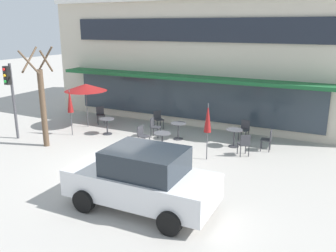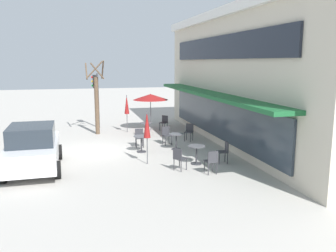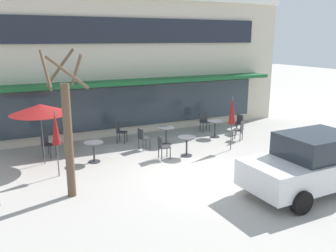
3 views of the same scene
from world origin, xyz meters
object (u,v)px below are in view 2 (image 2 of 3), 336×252
cafe_chair_1 (167,134)px  cafe_chair_2 (189,131)px  cafe_chair_5 (212,160)px  cafe_table_streetside (196,152)px  cafe_chair_6 (164,122)px  street_tree (97,101)px  traffic_light_pole (96,91)px  cafe_table_by_tree (141,141)px  cafe_chair_4 (139,136)px  parked_sedan (33,148)px  cafe_table_near_wall (176,139)px  patio_umbrella_green_folded (147,125)px  cafe_chair_3 (179,157)px  cafe_table_mid_patio (146,127)px  cafe_chair_0 (224,150)px  patio_umbrella_corner_open (127,105)px  patio_umbrella_cream_folded (151,97)px

cafe_chair_1 → cafe_chair_2: 1.44m
cafe_chair_1 → cafe_chair_5: bearing=4.9°
cafe_table_streetside → cafe_chair_6: cafe_chair_6 is taller
cafe_chair_5 → street_tree: street_tree is taller
cafe_table_streetside → street_tree: 8.14m
cafe_table_streetside → cafe_chair_1: (-3.70, -0.32, 0.01)m
cafe_chair_6 → street_tree: size_ratio=0.21×
traffic_light_pole → cafe_table_by_tree: bearing=13.7°
cafe_table_streetside → cafe_chair_6: 7.35m
cafe_chair_6 → traffic_light_pole: traffic_light_pole is taller
cafe_table_by_tree → cafe_chair_1: (-1.22, 1.50, 0.01)m
cafe_chair_2 → cafe_chair_5: size_ratio=1.00×
cafe_chair_4 → parked_sedan: (2.73, -4.55, 0.35)m
cafe_table_near_wall → patio_umbrella_green_folded: patio_umbrella_green_folded is taller
patio_umbrella_green_folded → cafe_chair_5: size_ratio=2.47×
cafe_chair_3 → street_tree: size_ratio=0.21×
cafe_table_mid_patio → cafe_chair_0: size_ratio=0.85×
cafe_chair_6 → patio_umbrella_corner_open: bearing=-88.8°
cafe_chair_0 → cafe_chair_1: bearing=-158.9°
cafe_chair_1 → cafe_chair_6: same height
cafe_chair_0 → traffic_light_pole: traffic_light_pole is taller
traffic_light_pole → cafe_chair_6: bearing=64.9°
cafe_table_mid_patio → cafe_chair_6: 2.01m
street_tree → cafe_chair_5: bearing=23.0°
cafe_table_streetside → cafe_table_by_tree: (-2.48, -1.82, 0.00)m
cafe_chair_4 → traffic_light_pole: (-5.68, -1.70, 1.77)m
patio_umbrella_corner_open → cafe_chair_1: patio_umbrella_corner_open is taller
cafe_chair_3 → patio_umbrella_green_folded: bearing=-139.6°
cafe_table_near_wall → patio_umbrella_green_folded: bearing=-41.0°
cafe_table_streetside → street_tree: street_tree is taller
patio_umbrella_cream_folded → cafe_chair_5: patio_umbrella_cream_folded is taller
patio_umbrella_corner_open → cafe_chair_3: size_ratio=2.47×
patio_umbrella_green_folded → cafe_chair_1: (-3.21, 1.61, -1.10)m
cafe_table_by_tree → cafe_chair_1: 1.93m
patio_umbrella_corner_open → cafe_chair_3: patio_umbrella_corner_open is taller
cafe_table_streetside → cafe_chair_3: size_ratio=0.85×
cafe_table_by_tree → patio_umbrella_cream_folded: 5.49m
cafe_table_by_tree → parked_sedan: (1.74, -4.48, 0.36)m
patio_umbrella_green_folded → cafe_chair_6: bearing=160.9°
cafe_chair_4 → traffic_light_pole: traffic_light_pole is taller
parked_sedan → traffic_light_pole: (-8.41, 2.85, 1.42)m
cafe_table_near_wall → cafe_chair_6: size_ratio=0.85×
cafe_table_streetside → cafe_chair_0: bearing=83.8°
cafe_table_by_tree → parked_sedan: parked_sedan is taller
cafe_table_by_tree → cafe_table_mid_patio: same height
cafe_chair_5 → cafe_chair_6: same height
cafe_table_by_tree → patio_umbrella_green_folded: (1.99, -0.11, 1.11)m
cafe_chair_2 → cafe_chair_5: 5.67m
cafe_table_by_tree → traffic_light_pole: traffic_light_pole is taller
cafe_chair_6 → street_tree: 4.21m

